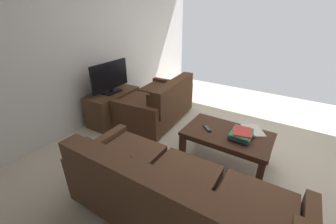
{
  "coord_description": "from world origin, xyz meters",
  "views": [
    {
      "loc": [
        -0.51,
        2.52,
        1.83
      ],
      "look_at": [
        0.75,
        0.56,
        0.69
      ],
      "focal_mm": 22.7,
      "sensor_mm": 36.0,
      "label": 1
    }
  ],
  "objects": [
    {
      "name": "tv_stand",
      "position": [
        2.13,
        0.18,
        0.27
      ],
      "size": [
        0.49,
        0.94,
        0.55
      ],
      "color": "#4C331E",
      "rests_on": "ground"
    },
    {
      "name": "ground_plane",
      "position": [
        0.0,
        0.0,
        -0.0
      ],
      "size": [
        4.97,
        5.55,
        0.01
      ],
      "primitive_type": "cube",
      "color": "beige"
    },
    {
      "name": "wall_right",
      "position": [
        2.49,
        0.0,
        1.29
      ],
      "size": [
        0.12,
        5.55,
        2.58
      ],
      "primitive_type": "cube",
      "color": "silver",
      "rests_on": "ground"
    },
    {
      "name": "tv_remote",
      "position": [
        0.32,
        0.3,
        0.46
      ],
      "size": [
        0.15,
        0.14,
        0.02
      ],
      "color": "black",
      "rests_on": "coffee_table"
    },
    {
      "name": "coffee_table",
      "position": [
        0.08,
        0.24,
        0.38
      ],
      "size": [
        1.04,
        0.63,
        0.45
      ],
      "color": "#3D2316",
      "rests_on": "ground"
    },
    {
      "name": "book_stack",
      "position": [
        -0.1,
        0.28,
        0.5
      ],
      "size": [
        0.28,
        0.31,
        0.1
      ],
      "color": "black",
      "rests_on": "coffee_table"
    },
    {
      "name": "sofa_main",
      "position": [
        0.17,
        1.38,
        0.35
      ],
      "size": [
        2.09,
        0.86,
        0.8
      ],
      "color": "black",
      "rests_on": "ground"
    },
    {
      "name": "loose_magazine",
      "position": [
        -0.17,
        0.02,
        0.45
      ],
      "size": [
        0.35,
        0.37,
        0.01
      ],
      "primitive_type": "cube",
      "rotation": [
        0.0,
        0.0,
        3.7
      ],
      "color": "silver",
      "rests_on": "coffee_table"
    },
    {
      "name": "flat_tv",
      "position": [
        2.12,
        0.18,
        0.81
      ],
      "size": [
        0.21,
        0.77,
        0.51
      ],
      "color": "black",
      "rests_on": "tv_stand"
    },
    {
      "name": "loveseat_near",
      "position": [
        1.46,
        -0.24,
        0.34
      ],
      "size": [
        0.97,
        1.45,
        0.78
      ],
      "color": "black",
      "rests_on": "ground"
    }
  ]
}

